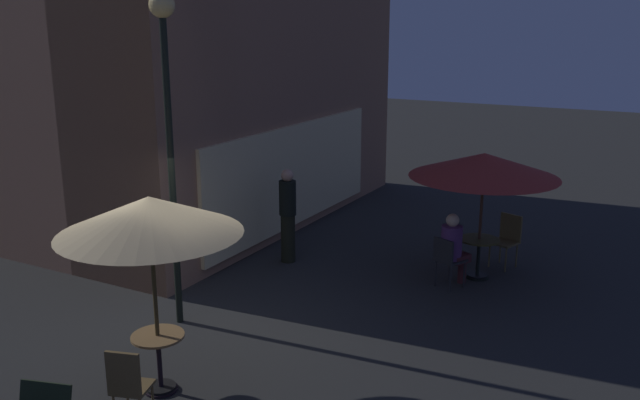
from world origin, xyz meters
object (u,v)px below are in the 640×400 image
at_px(cafe_chair_1, 507,236).
at_px(street_lamp_near_corner, 167,96).
at_px(cafe_table_1, 479,250).
at_px(patio_umbrella_1, 484,165).
at_px(cafe_chair_0, 128,382).
at_px(patron_seated_0, 453,245).
at_px(patron_standing_1, 288,215).
at_px(patio_umbrella_0, 150,216).
at_px(cafe_chair_2, 447,257).
at_px(cafe_table_0, 159,353).

bearing_deg(cafe_chair_1, street_lamp_near_corner, -18.44).
height_order(cafe_table_1, patio_umbrella_1, patio_umbrella_1).
height_order(patio_umbrella_1, cafe_chair_0, patio_umbrella_1).
relative_size(patron_seated_0, patron_standing_1, 0.73).
xyz_separation_m(cafe_chair_0, cafe_chair_1, (7.09, -2.40, 0.02)).
xyz_separation_m(patio_umbrella_0, patron_seated_0, (4.93, -2.06, -1.48)).
height_order(patio_umbrella_0, cafe_chair_1, patio_umbrella_0).
bearing_deg(patio_umbrella_0, street_lamp_near_corner, 33.22).
relative_size(street_lamp_near_corner, patron_standing_1, 2.69).
distance_m(cafe_chair_0, cafe_chair_2, 5.84).
height_order(cafe_table_1, patio_umbrella_0, patio_umbrella_0).
bearing_deg(patio_umbrella_1, patron_standing_1, 104.72).
height_order(cafe_chair_1, patron_seated_0, patron_seated_0).
xyz_separation_m(patio_umbrella_1, patron_seated_0, (-0.59, 0.28, -1.28)).
bearing_deg(cafe_chair_0, cafe_chair_1, -35.69).
bearing_deg(patio_umbrella_0, cafe_table_1, -22.90).
bearing_deg(cafe_table_1, patio_umbrella_1, 0.00).
bearing_deg(patron_seated_0, patio_umbrella_1, 0.00).
xyz_separation_m(cafe_chair_0, cafe_chair_2, (5.56, -1.77, -0.01)).
bearing_deg(street_lamp_near_corner, cafe_chair_0, -151.41).
bearing_deg(cafe_table_0, street_lamp_near_corner, 33.22).
xyz_separation_m(cafe_table_0, cafe_chair_1, (6.34, -2.63, 0.08)).
bearing_deg(cafe_table_1, patron_standing_1, 104.72).
relative_size(cafe_table_0, cafe_chair_1, 0.76).
height_order(cafe_table_1, cafe_chair_2, cafe_chair_2).
distance_m(cafe_chair_1, patron_standing_1, 4.01).
bearing_deg(patron_seated_0, cafe_table_0, -177.74).
bearing_deg(patio_umbrella_1, patron_seated_0, 155.08).
bearing_deg(cafe_chair_2, cafe_table_0, -177.68).
height_order(cafe_chair_0, patron_standing_1, patron_standing_1).
distance_m(cafe_chair_1, patron_seated_0, 1.53).
bearing_deg(street_lamp_near_corner, patron_standing_1, -1.32).
xyz_separation_m(cafe_table_0, cafe_chair_0, (-0.75, -0.23, 0.06)).
relative_size(cafe_chair_0, cafe_chair_1, 0.98).
distance_m(cafe_table_1, patio_umbrella_1, 1.50).
distance_m(street_lamp_near_corner, patio_umbrella_0, 2.26).
height_order(street_lamp_near_corner, cafe_chair_1, street_lamp_near_corner).
relative_size(patio_umbrella_1, cafe_chair_2, 2.87).
xyz_separation_m(street_lamp_near_corner, cafe_chair_1, (4.71, -3.69, -2.78)).
bearing_deg(cafe_chair_1, cafe_chair_0, 1.00).
relative_size(cafe_table_1, cafe_chair_1, 0.74).
bearing_deg(cafe_table_1, street_lamp_near_corner, 138.85).
xyz_separation_m(street_lamp_near_corner, patron_seated_0, (3.30, -3.13, -2.63)).
distance_m(cafe_chair_2, patron_seated_0, 0.22).
height_order(cafe_table_0, cafe_chair_0, cafe_chair_0).
height_order(street_lamp_near_corner, patron_seated_0, street_lamp_near_corner).
distance_m(cafe_chair_2, patron_standing_1, 3.03).
height_order(street_lamp_near_corner, patio_umbrella_0, street_lamp_near_corner).
relative_size(patio_umbrella_1, patron_seated_0, 1.97).
relative_size(street_lamp_near_corner, patio_umbrella_1, 1.88).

